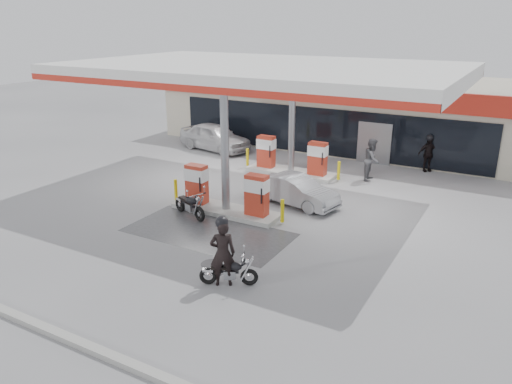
{
  "coord_description": "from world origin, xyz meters",
  "views": [
    {
      "loc": [
        10.13,
        -13.65,
        7.34
      ],
      "look_at": [
        1.51,
        1.74,
        1.2
      ],
      "focal_mm": 35.0,
      "sensor_mm": 36.0,
      "label": 1
    }
  ],
  "objects_px": {
    "pump_island_near": "(226,196)",
    "hatchback_silver": "(296,190)",
    "parked_motorcycle": "(190,206)",
    "main_motorcycle": "(230,272)",
    "parked_car_left": "(244,128)",
    "pump_island_far": "(291,160)",
    "biker_main": "(223,253)",
    "sedan_white": "(215,137)",
    "biker_walking": "(428,154)",
    "attendant": "(372,159)"
  },
  "relations": [
    {
      "from": "pump_island_near",
      "to": "hatchback_silver",
      "type": "xyz_separation_m",
      "value": [
        2.04,
        2.2,
        -0.1
      ]
    },
    {
      "from": "parked_motorcycle",
      "to": "main_motorcycle",
      "type": "bearing_deg",
      "value": -21.42
    },
    {
      "from": "parked_motorcycle",
      "to": "parked_car_left",
      "type": "height_order",
      "value": "parked_car_left"
    },
    {
      "from": "pump_island_near",
      "to": "pump_island_far",
      "type": "xyz_separation_m",
      "value": [
        0.0,
        6.0,
        0.0
      ]
    },
    {
      "from": "biker_main",
      "to": "parked_motorcycle",
      "type": "bearing_deg",
      "value": -76.4
    },
    {
      "from": "parked_car_left",
      "to": "parked_motorcycle",
      "type": "bearing_deg",
      "value": -140.4
    },
    {
      "from": "sedan_white",
      "to": "hatchback_silver",
      "type": "height_order",
      "value": "sedan_white"
    },
    {
      "from": "pump_island_far",
      "to": "biker_walking",
      "type": "xyz_separation_m",
      "value": [
        5.81,
        3.8,
        0.18
      ]
    },
    {
      "from": "pump_island_far",
      "to": "sedan_white",
      "type": "xyz_separation_m",
      "value": [
        -6.0,
        2.2,
        0.08
      ]
    },
    {
      "from": "pump_island_far",
      "to": "hatchback_silver",
      "type": "relative_size",
      "value": 1.39
    },
    {
      "from": "biker_main",
      "to": "main_motorcycle",
      "type": "bearing_deg",
      "value": 174.59
    },
    {
      "from": "parked_motorcycle",
      "to": "hatchback_silver",
      "type": "xyz_separation_m",
      "value": [
        3.03,
        3.25,
        0.16
      ]
    },
    {
      "from": "pump_island_far",
      "to": "attendant",
      "type": "distance_m",
      "value": 3.91
    },
    {
      "from": "pump_island_near",
      "to": "attendant",
      "type": "xyz_separation_m",
      "value": [
        3.76,
        7.04,
        0.3
      ]
    },
    {
      "from": "biker_walking",
      "to": "attendant",
      "type": "bearing_deg",
      "value": -163.24
    },
    {
      "from": "parked_car_left",
      "to": "biker_walking",
      "type": "xyz_separation_m",
      "value": [
        12.1,
        -2.2,
        0.32
      ]
    },
    {
      "from": "biker_main",
      "to": "hatchback_silver",
      "type": "bearing_deg",
      "value": -114.81
    },
    {
      "from": "parked_motorcycle",
      "to": "attendant",
      "type": "xyz_separation_m",
      "value": [
        4.75,
        8.09,
        0.56
      ]
    },
    {
      "from": "parked_motorcycle",
      "to": "pump_island_far",
      "type": "bearing_deg",
      "value": 102.56
    },
    {
      "from": "pump_island_near",
      "to": "main_motorcycle",
      "type": "relative_size",
      "value": 3.21
    },
    {
      "from": "biker_main",
      "to": "sedan_white",
      "type": "bearing_deg",
      "value": -88.06
    },
    {
      "from": "parked_motorcycle",
      "to": "sedan_white",
      "type": "bearing_deg",
      "value": 138.99
    },
    {
      "from": "hatchback_silver",
      "to": "biker_walking",
      "type": "relative_size",
      "value": 2.08
    },
    {
      "from": "biker_main",
      "to": "attendant",
      "type": "relative_size",
      "value": 1.0
    },
    {
      "from": "pump_island_near",
      "to": "sedan_white",
      "type": "distance_m",
      "value": 10.16
    },
    {
      "from": "pump_island_near",
      "to": "sedan_white",
      "type": "height_order",
      "value": "pump_island_near"
    },
    {
      "from": "pump_island_far",
      "to": "biker_walking",
      "type": "bearing_deg",
      "value": 33.18
    },
    {
      "from": "biker_walking",
      "to": "pump_island_far",
      "type": "bearing_deg",
      "value": 176.51
    },
    {
      "from": "hatchback_silver",
      "to": "biker_walking",
      "type": "bearing_deg",
      "value": -14.6
    },
    {
      "from": "parked_motorcycle",
      "to": "parked_car_left",
      "type": "bearing_deg",
      "value": 132.64
    },
    {
      "from": "biker_walking",
      "to": "parked_car_left",
      "type": "bearing_deg",
      "value": 133.03
    },
    {
      "from": "parked_motorcycle",
      "to": "biker_walking",
      "type": "bearing_deg",
      "value": 78.47
    },
    {
      "from": "parked_motorcycle",
      "to": "biker_walking",
      "type": "xyz_separation_m",
      "value": [
        6.8,
        10.85,
        0.44
      ]
    },
    {
      "from": "attendant",
      "to": "biker_walking",
      "type": "distance_m",
      "value": 3.44
    },
    {
      "from": "parked_car_left",
      "to": "attendant",
      "type": "bearing_deg",
      "value": -98.79
    },
    {
      "from": "pump_island_near",
      "to": "sedan_white",
      "type": "xyz_separation_m",
      "value": [
        -6.0,
        8.2,
        0.08
      ]
    },
    {
      "from": "sedan_white",
      "to": "biker_main",
      "type": "bearing_deg",
      "value": -134.33
    },
    {
      "from": "pump_island_far",
      "to": "hatchback_silver",
      "type": "xyz_separation_m",
      "value": [
        2.04,
        -3.8,
        -0.1
      ]
    },
    {
      "from": "main_motorcycle",
      "to": "parked_motorcycle",
      "type": "bearing_deg",
      "value": 111.84
    },
    {
      "from": "pump_island_near",
      "to": "hatchback_silver",
      "type": "distance_m",
      "value": 3.0
    },
    {
      "from": "parked_car_left",
      "to": "sedan_white",
      "type": "bearing_deg",
      "value": -158.18
    },
    {
      "from": "sedan_white",
      "to": "biker_walking",
      "type": "relative_size",
      "value": 2.6
    },
    {
      "from": "biker_main",
      "to": "parked_car_left",
      "type": "distance_m",
      "value": 19.28
    },
    {
      "from": "hatchback_silver",
      "to": "pump_island_near",
      "type": "bearing_deg",
      "value": 148.9
    },
    {
      "from": "main_motorcycle",
      "to": "biker_main",
      "type": "relative_size",
      "value": 0.8
    },
    {
      "from": "biker_main",
      "to": "parked_car_left",
      "type": "relative_size",
      "value": 0.51
    },
    {
      "from": "pump_island_far",
      "to": "attendant",
      "type": "relative_size",
      "value": 2.55
    },
    {
      "from": "main_motorcycle",
      "to": "hatchback_silver",
      "type": "bearing_deg",
      "value": 73.04
    },
    {
      "from": "pump_island_near",
      "to": "parked_car_left",
      "type": "bearing_deg",
      "value": 117.65
    },
    {
      "from": "parked_motorcycle",
      "to": "biker_walking",
      "type": "distance_m",
      "value": 12.81
    }
  ]
}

